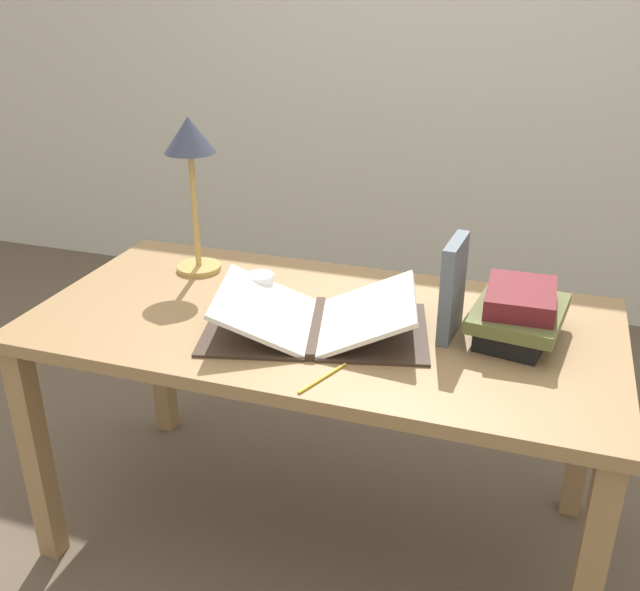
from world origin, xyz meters
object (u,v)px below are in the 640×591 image
object	(u,v)px
book_standing_upright	(453,288)
open_book	(316,319)
reading_lamp	(190,153)
book_stack_tall	(519,314)
pencil	(323,378)
coffee_mug	(261,289)

from	to	relation	value
book_standing_upright	open_book	bearing A→B (deg)	-160.03
open_book	reading_lamp	size ratio (longest dim) A/B	1.35
book_stack_tall	pencil	xyz separation A→B (m)	(-0.40, -0.34, -0.07)
reading_lamp	coffee_mug	xyz separation A→B (m)	(0.28, -0.17, -0.32)
book_stack_tall	reading_lamp	distance (m)	1.02
book_stack_tall	book_standing_upright	size ratio (longest dim) A/B	1.20
coffee_mug	book_stack_tall	bearing A→B (deg)	1.32
book_stack_tall	coffee_mug	world-z (taller)	book_stack_tall
open_book	coffee_mug	size ratio (longest dim) A/B	7.02
reading_lamp	coffee_mug	distance (m)	0.46
open_book	book_stack_tall	distance (m)	0.51
open_book	coffee_mug	xyz separation A→B (m)	(-0.20, 0.10, 0.01)
book_stack_tall	book_standing_upright	distance (m)	0.18
coffee_mug	open_book	bearing A→B (deg)	-27.70
coffee_mug	pencil	xyz separation A→B (m)	(0.29, -0.33, -0.04)
open_book	coffee_mug	distance (m)	0.22
book_stack_tall	pencil	world-z (taller)	book_stack_tall
book_stack_tall	pencil	distance (m)	0.53
book_stack_tall	pencil	bearing A→B (deg)	-139.28
open_book	reading_lamp	xyz separation A→B (m)	(-0.47, 0.27, 0.33)
pencil	book_standing_upright	bearing A→B (deg)	53.50
open_book	reading_lamp	distance (m)	0.64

